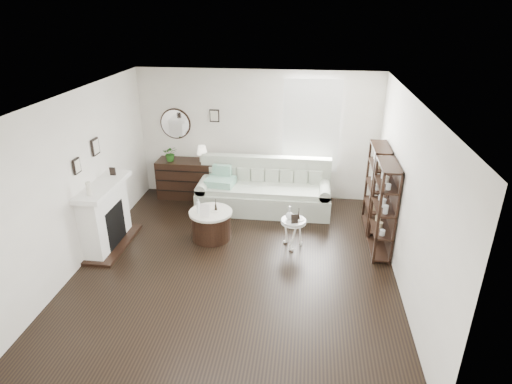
# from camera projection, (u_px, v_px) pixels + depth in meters

# --- Properties ---
(room) EXTENTS (5.50, 5.50, 5.50)m
(room) POSITION_uv_depth(u_px,v_px,m) (293.00, 126.00, 8.70)
(room) COLOR black
(room) RESTS_ON ground
(fireplace) EXTENTS (0.50, 1.40, 1.84)m
(fireplace) POSITION_uv_depth(u_px,v_px,m) (106.00, 217.00, 7.30)
(fireplace) COLOR white
(fireplace) RESTS_ON ground
(shelf_unit_far) EXTENTS (0.30, 0.80, 1.60)m
(shelf_unit_far) POSITION_uv_depth(u_px,v_px,m) (376.00, 188.00, 7.81)
(shelf_unit_far) COLOR black
(shelf_unit_far) RESTS_ON ground
(shelf_unit_near) EXTENTS (0.30, 0.80, 1.60)m
(shelf_unit_near) POSITION_uv_depth(u_px,v_px,m) (383.00, 209.00, 6.99)
(shelf_unit_near) COLOR black
(shelf_unit_near) RESTS_ON ground
(sofa) EXTENTS (2.66, 0.92, 1.03)m
(sofa) POSITION_uv_depth(u_px,v_px,m) (264.00, 193.00, 8.71)
(sofa) COLOR #A7AF9C
(sofa) RESTS_ON ground
(quilt) EXTENTS (0.60, 0.51, 0.14)m
(quilt) POSITION_uv_depth(u_px,v_px,m) (220.00, 182.00, 8.58)
(quilt) COLOR #279268
(quilt) RESTS_ON sofa
(suitcase) EXTENTS (0.60, 0.37, 0.38)m
(suitcase) POSITION_uv_depth(u_px,v_px,m) (313.00, 201.00, 8.73)
(suitcase) COLOR brown
(suitcase) RESTS_ON ground
(dresser) EXTENTS (1.24, 0.53, 0.83)m
(dresser) POSITION_uv_depth(u_px,v_px,m) (187.00, 179.00, 9.23)
(dresser) COLOR black
(dresser) RESTS_ON ground
(table_lamp) EXTENTS (0.24, 0.24, 0.34)m
(table_lamp) POSITION_uv_depth(u_px,v_px,m) (202.00, 154.00, 8.95)
(table_lamp) COLOR beige
(table_lamp) RESTS_ON dresser
(potted_plant) EXTENTS (0.35, 0.32, 0.33)m
(potted_plant) POSITION_uv_depth(u_px,v_px,m) (170.00, 153.00, 8.98)
(potted_plant) COLOR #245B1A
(potted_plant) RESTS_ON dresser
(drum_table) EXTENTS (0.76, 0.76, 0.53)m
(drum_table) POSITION_uv_depth(u_px,v_px,m) (211.00, 224.00, 7.64)
(drum_table) COLOR black
(drum_table) RESTS_ON ground
(pedestal_table) EXTENTS (0.43, 0.43, 0.52)m
(pedestal_table) POSITION_uv_depth(u_px,v_px,m) (293.00, 222.00, 7.28)
(pedestal_table) COLOR white
(pedestal_table) RESTS_ON ground
(eiffel_drum) EXTENTS (0.12, 0.12, 0.20)m
(eiffel_drum) POSITION_uv_depth(u_px,v_px,m) (216.00, 205.00, 7.53)
(eiffel_drum) COLOR black
(eiffel_drum) RESTS_ON drum_table
(bottle_drum) EXTENTS (0.06, 0.06, 0.27)m
(bottle_drum) POSITION_uv_depth(u_px,v_px,m) (198.00, 206.00, 7.42)
(bottle_drum) COLOR silver
(bottle_drum) RESTS_ON drum_table
(card_frame_drum) EXTENTS (0.17, 0.06, 0.22)m
(card_frame_drum) POSITION_uv_depth(u_px,v_px,m) (205.00, 210.00, 7.32)
(card_frame_drum) COLOR white
(card_frame_drum) RESTS_ON drum_table
(eiffel_ped) EXTENTS (0.13, 0.13, 0.19)m
(eiffel_ped) POSITION_uv_depth(u_px,v_px,m) (299.00, 214.00, 7.24)
(eiffel_ped) COLOR black
(eiffel_ped) RESTS_ON pedestal_table
(flask_ped) EXTENTS (0.13, 0.13, 0.24)m
(flask_ped) POSITION_uv_depth(u_px,v_px,m) (289.00, 213.00, 7.24)
(flask_ped) COLOR silver
(flask_ped) RESTS_ON pedestal_table
(card_frame_ped) EXTENTS (0.12, 0.08, 0.15)m
(card_frame_ped) POSITION_uv_depth(u_px,v_px,m) (295.00, 219.00, 7.13)
(card_frame_ped) COLOR black
(card_frame_ped) RESTS_ON pedestal_table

